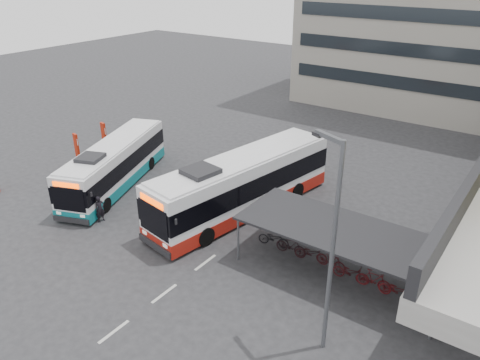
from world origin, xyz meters
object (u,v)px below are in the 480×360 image
Objects in this scene: pedestrian at (100,209)px; bus_main at (243,185)px; lamp_post at (331,239)px; bus_teal at (115,165)px.

bus_main is at bearing -37.47° from pedestrian.
lamp_post is at bearing -86.53° from pedestrian.
bus_teal is 18.97m from lamp_post.
lamp_post is (14.96, -1.32, 4.21)m from pedestrian.
bus_main is 1.19× the size of bus_teal.
bus_main reaches higher than pedestrian.
bus_teal is at bearing 46.52° from pedestrian.
bus_main is 8.47m from pedestrian.
bus_teal is 4.87m from pedestrian.
bus_teal is at bearing -157.43° from bus_main.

